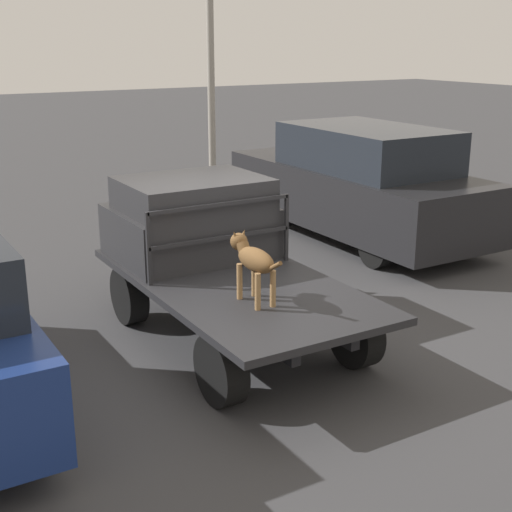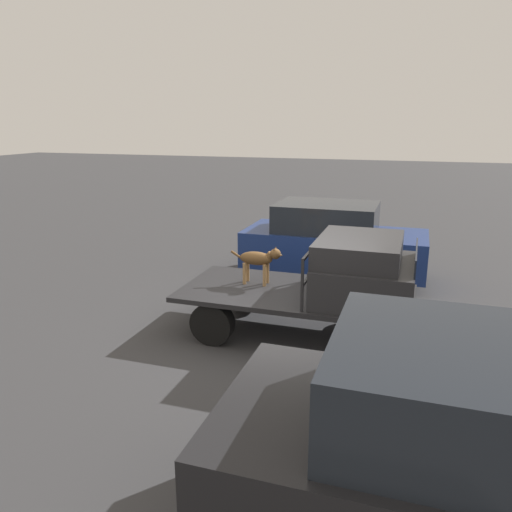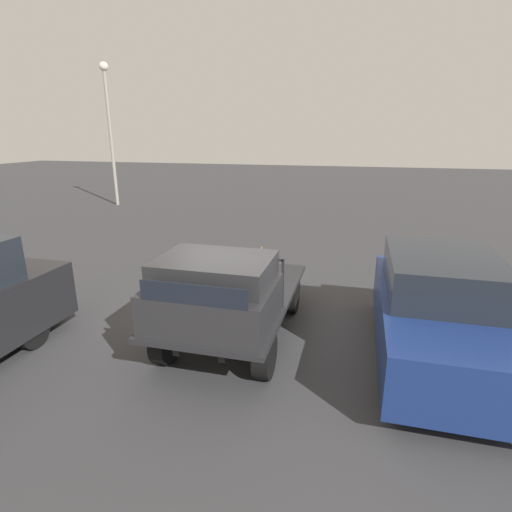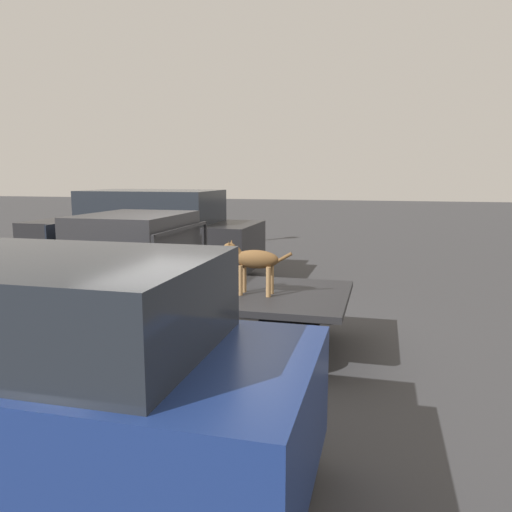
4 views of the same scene
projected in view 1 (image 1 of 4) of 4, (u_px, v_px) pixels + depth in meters
The scene contains 6 objects.
ground_plane at pixel (235, 342), 8.15m from camera, with size 80.00×80.00×0.00m, color #38383A.
flatbed_truck at pixel (234, 296), 7.98m from camera, with size 3.80×1.92×0.76m.
truck_cab at pixel (191, 219), 8.67m from camera, with size 1.49×1.80×0.98m.
truck_headboard at pixel (221, 227), 8.01m from camera, with size 0.04×1.80×0.81m.
dog at pixel (253, 259), 7.15m from camera, with size 0.94×0.24×0.69m.
parked_pickup_far at pixel (358, 183), 12.21m from camera, with size 5.20×2.00×1.93m.
Camera 1 is at (-6.57, 3.63, 3.33)m, focal length 50.00 mm.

